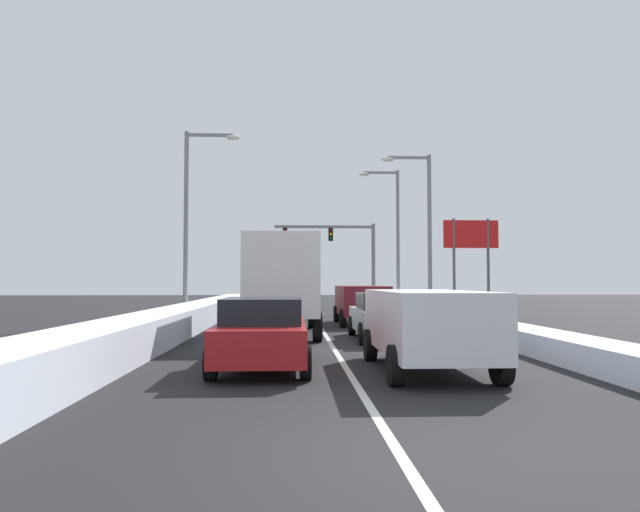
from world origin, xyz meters
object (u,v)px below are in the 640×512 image
object	(u,v)px
street_lamp_right_near	(423,220)
sedan_silver_right_lane_second	(384,316)
suv_white_right_lane_nearest	(427,322)
street_lamp_left_mid	(193,208)
street_lamp_right_mid	(393,227)
roadside_sign_right	(471,244)
sedan_red_center_lane_nearest	(262,333)
suv_tan_center_lane_third	(280,299)
traffic_light_gantry	(342,246)
suv_maroon_right_lane_third	(361,301)
box_truck_center_lane_second	(283,280)

from	to	relation	value
street_lamp_right_near	sedan_silver_right_lane_second	bearing A→B (deg)	-108.63
suv_white_right_lane_nearest	street_lamp_left_mid	distance (m)	17.97
street_lamp_right_mid	roadside_sign_right	distance (m)	6.09
sedan_silver_right_lane_second	roadside_sign_right	bearing A→B (deg)	63.04
sedan_red_center_lane_nearest	suv_tan_center_lane_third	xyz separation A→B (m)	(0.03, 16.06, 0.25)
street_lamp_right_near	street_lamp_right_mid	xyz separation A→B (m)	(-0.30, 7.44, 0.31)
suv_tan_center_lane_third	roadside_sign_right	bearing A→B (deg)	21.85
traffic_light_gantry	street_lamp_left_mid	bearing A→B (deg)	-118.67
suv_maroon_right_lane_third	street_lamp_left_mid	distance (m)	9.18
street_lamp_right_near	roadside_sign_right	bearing A→B (deg)	39.53
box_truck_center_lane_second	street_lamp_left_mid	world-z (taller)	street_lamp_left_mid
street_lamp_left_mid	roadside_sign_right	size ratio (longest dim) A/B	1.64
street_lamp_left_mid	street_lamp_right_near	bearing A→B (deg)	11.85
street_lamp_right_mid	roadside_sign_right	size ratio (longest dim) A/B	1.67
street_lamp_right_near	street_lamp_right_mid	bearing A→B (deg)	92.33
street_lamp_right_near	sedan_red_center_lane_nearest	bearing A→B (deg)	-113.09
suv_tan_center_lane_third	street_lamp_right_mid	world-z (taller)	street_lamp_right_mid
box_truck_center_lane_second	street_lamp_left_mid	xyz separation A→B (m)	(-4.37, 7.26, 3.44)
traffic_light_gantry	street_lamp_right_near	bearing A→B (deg)	-76.42
street_lamp_right_near	street_lamp_left_mid	xyz separation A→B (m)	(-11.58, -2.43, 0.24)
suv_white_right_lane_nearest	traffic_light_gantry	bearing A→B (deg)	88.29
box_truck_center_lane_second	street_lamp_right_mid	distance (m)	18.80
sedan_red_center_lane_nearest	street_lamp_right_mid	size ratio (longest dim) A/B	0.49
street_lamp_left_mid	street_lamp_right_mid	bearing A→B (deg)	41.18
suv_maroon_right_lane_third	traffic_light_gantry	size ratio (longest dim) A/B	0.65
sedan_silver_right_lane_second	sedan_red_center_lane_nearest	distance (m)	7.00
sedan_silver_right_lane_second	suv_maroon_right_lane_third	distance (m)	6.77
suv_maroon_right_lane_third	suv_tan_center_lane_third	bearing A→B (deg)	137.77
suv_tan_center_lane_third	street_lamp_right_near	distance (m)	8.66
sedan_silver_right_lane_second	box_truck_center_lane_second	xyz separation A→B (m)	(-3.30, 1.91, 1.14)
street_lamp_right_mid	roadside_sign_right	bearing A→B (deg)	-51.04
traffic_light_gantry	street_lamp_left_mid	size ratio (longest dim) A/B	0.84
sedan_silver_right_lane_second	sedan_red_center_lane_nearest	xyz separation A→B (m)	(-3.60, -6.01, 0.00)
street_lamp_right_mid	street_lamp_right_near	bearing A→B (deg)	-87.67
suv_tan_center_lane_third	sedan_silver_right_lane_second	bearing A→B (deg)	-70.47
box_truck_center_lane_second	sedan_silver_right_lane_second	bearing A→B (deg)	-30.03
suv_maroon_right_lane_third	traffic_light_gantry	distance (m)	18.19
sedan_red_center_lane_nearest	roadside_sign_right	world-z (taller)	roadside_sign_right
traffic_light_gantry	street_lamp_right_mid	world-z (taller)	street_lamp_right_mid
suv_white_right_lane_nearest	street_lamp_left_mid	xyz separation A→B (m)	(-7.51, 15.75, 4.32)
suv_white_right_lane_nearest	sedan_silver_right_lane_second	size ratio (longest dim) A/B	1.09
suv_maroon_right_lane_third	street_lamp_left_mid	size ratio (longest dim) A/B	0.54
sedan_red_center_lane_nearest	street_lamp_right_mid	world-z (taller)	street_lamp_right_mid
box_truck_center_lane_second	suv_tan_center_lane_third	xyz separation A→B (m)	(-0.27, 8.15, -0.88)
suv_maroon_right_lane_third	street_lamp_left_mid	xyz separation A→B (m)	(-7.73, 2.41, 4.32)
street_lamp_left_mid	suv_tan_center_lane_third	bearing A→B (deg)	12.17
suv_tan_center_lane_third	traffic_light_gantry	size ratio (longest dim) A/B	0.65
box_truck_center_lane_second	traffic_light_gantry	size ratio (longest dim) A/B	0.95
traffic_light_gantry	roadside_sign_right	distance (m)	12.12
street_lamp_right_near	roadside_sign_right	distance (m)	4.57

